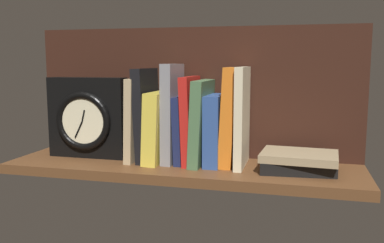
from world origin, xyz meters
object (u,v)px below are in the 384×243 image
object	(u,v)px
book_tan_shortstories	(138,119)
book_navy_bierce	(182,129)
book_yellow_seinlanguage	(159,126)
book_stack_side	(298,162)
book_black_skeptic	(147,115)
book_green_romantic	(202,122)
book_cream_twain	(242,117)
book_red_requiem	(191,120)
book_gray_chess	(172,113)
book_blue_modern	(215,130)
book_orange_pandolfini	(230,117)
framed_clock	(87,118)

from	to	relation	value
book_tan_shortstories	book_navy_bierce	xyz separation A→B (cm)	(12.50, 0.00, -2.28)
book_yellow_seinlanguage	book_stack_side	distance (cm)	36.82
book_black_skeptic	book_green_romantic	size ratio (longest dim) A/B	1.14
book_black_skeptic	book_navy_bierce	bearing A→B (deg)	0.00
book_tan_shortstories	book_cream_twain	bearing A→B (deg)	0.00
book_black_skeptic	book_navy_bierce	world-z (taller)	book_black_skeptic
book_tan_shortstories	book_green_romantic	xyz separation A→B (cm)	(17.75, 0.00, -0.16)
book_red_requiem	book_gray_chess	bearing A→B (deg)	180.00
book_tan_shortstories	book_blue_modern	size ratio (longest dim) A/B	1.22
book_orange_pandolfini	framed_clock	size ratio (longest dim) A/B	1.13
book_gray_chess	book_orange_pandolfini	size ratio (longest dim) A/B	1.04
book_tan_shortstories	book_green_romantic	distance (cm)	17.75
book_yellow_seinlanguage	book_cream_twain	distance (cm)	22.33
book_tan_shortstories	book_gray_chess	world-z (taller)	book_gray_chess
book_black_skeptic	book_navy_bierce	distance (cm)	10.51
book_navy_bierce	book_orange_pandolfini	xyz separation A→B (cm)	(12.79, 0.00, 3.75)
book_orange_pandolfini	framed_clock	distance (cm)	39.91
book_cream_twain	framed_clock	world-z (taller)	book_cream_twain
book_black_skeptic	book_green_romantic	bearing A→B (deg)	0.00
book_gray_chess	framed_clock	xyz separation A→B (cm)	(-24.39, -1.17, -1.99)
book_gray_chess	book_cream_twain	xyz separation A→B (cm)	(18.46, 0.00, -0.35)
book_gray_chess	framed_clock	bearing A→B (deg)	-177.26
book_black_skeptic	book_green_romantic	world-z (taller)	book_black_skeptic
book_green_romantic	book_blue_modern	xyz separation A→B (cm)	(3.64, 0.00, -1.85)
book_orange_pandolfini	book_gray_chess	bearing A→B (deg)	180.00
book_green_romantic	framed_clock	size ratio (longest dim) A/B	0.98
book_blue_modern	book_stack_side	world-z (taller)	book_blue_modern
book_gray_chess	book_stack_side	world-z (taller)	book_gray_chess
book_black_skeptic	book_orange_pandolfini	world-z (taller)	book_orange_pandolfini
book_blue_modern	book_cream_twain	bearing A→B (deg)	0.00
book_red_requiem	book_cream_twain	xyz separation A→B (cm)	(13.36, 0.00, 1.25)
book_red_requiem	book_blue_modern	xyz separation A→B (cm)	(6.47, 0.00, -2.31)
framed_clock	book_gray_chess	bearing A→B (deg)	2.74
book_gray_chess	book_stack_side	bearing A→B (deg)	-4.86
book_yellow_seinlanguage	book_orange_pandolfini	distance (cm)	19.37
book_navy_bierce	book_blue_modern	bearing A→B (deg)	0.00
book_gray_chess	book_cream_twain	bearing A→B (deg)	0.00
book_orange_pandolfini	book_red_requiem	bearing A→B (deg)	180.00
book_navy_bierce	book_orange_pandolfini	size ratio (longest dim) A/B	0.70
book_yellow_seinlanguage	framed_clock	distance (cm)	20.86
book_red_requiem	book_navy_bierce	bearing A→B (deg)	180.00
book_tan_shortstories	book_cream_twain	world-z (taller)	book_cream_twain
book_tan_shortstories	book_yellow_seinlanguage	world-z (taller)	book_tan_shortstories
book_gray_chess	book_black_skeptic	bearing A→B (deg)	180.00
book_green_romantic	book_stack_side	distance (cm)	26.07
book_blue_modern	book_orange_pandolfini	bearing A→B (deg)	0.00
book_gray_chess	book_blue_modern	distance (cm)	12.21
book_blue_modern	framed_clock	distance (cm)	36.02
book_blue_modern	book_yellow_seinlanguage	bearing A→B (deg)	180.00
book_red_requiem	book_stack_side	distance (cm)	28.89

